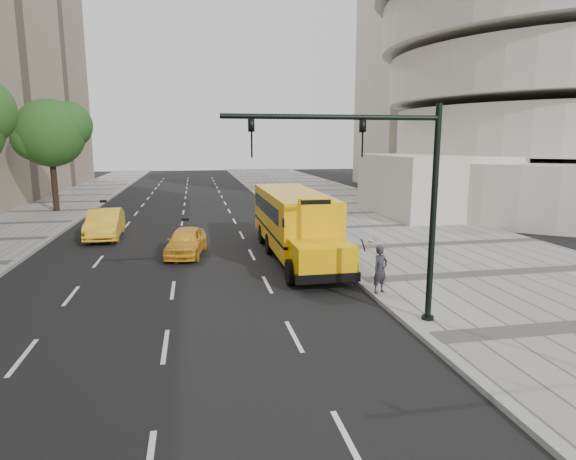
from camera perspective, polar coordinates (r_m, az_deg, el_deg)
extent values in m
plane|color=black|center=(23.06, -10.51, -3.17)|extent=(140.00, 140.00, 0.00)
cube|color=gray|center=(26.02, 16.95, -1.73)|extent=(12.00, 140.00, 0.15)
cube|color=gray|center=(23.83, 4.07, -2.39)|extent=(0.30, 140.00, 0.15)
cube|color=gray|center=(24.36, -29.71, -3.48)|extent=(0.30, 140.00, 0.15)
cylinder|color=silver|center=(47.36, 28.59, 5.12)|extent=(32.00, 32.00, 4.00)
cylinder|color=silver|center=(47.25, 29.03, 10.07)|extent=(26.00, 26.00, 3.60)
cylinder|color=silver|center=(47.50, 29.49, 15.12)|extent=(27.60, 27.60, 3.60)
cylinder|color=silver|center=(48.12, 29.97, 20.08)|extent=(29.20, 29.20, 3.60)
cube|color=beige|center=(64.18, 16.27, 20.96)|extent=(14.00, 12.00, 35.00)
cube|color=silver|center=(36.79, 16.78, 5.08)|extent=(8.00, 10.00, 4.40)
cylinder|color=black|center=(40.56, -25.99, 5.58)|extent=(0.44, 0.44, 5.31)
sphere|color=#1F4717|center=(40.47, -26.37, 10.26)|extent=(4.99, 4.99, 4.99)
sphere|color=#1F4717|center=(40.48, -24.60, 11.24)|extent=(3.49, 3.49, 3.49)
sphere|color=#1F4717|center=(40.35, -27.86, 9.57)|extent=(3.24, 3.24, 3.24)
cube|color=#FFB506|center=(23.17, 0.54, 1.55)|extent=(2.50, 9.00, 2.45)
cube|color=#FFB506|center=(18.05, 4.03, -3.24)|extent=(2.20, 2.00, 1.10)
cube|color=black|center=(17.37, 4.76, -5.67)|extent=(2.38, 0.25, 0.35)
cube|color=black|center=(23.26, 0.54, 0.27)|extent=(2.52, 9.00, 0.12)
cube|color=black|center=(18.82, 3.24, 0.92)|extent=(2.05, 0.10, 0.90)
cube|color=black|center=(23.59, 0.30, 2.87)|extent=(2.52, 7.50, 0.70)
cube|color=#FFB506|center=(18.70, 3.28, 3.33)|extent=(1.40, 0.12, 0.28)
ellipsoid|color=silver|center=(17.04, 10.23, -1.44)|extent=(0.32, 0.32, 0.14)
cylinder|color=black|center=(17.20, 9.20, -1.98)|extent=(0.36, 0.47, 0.58)
cylinder|color=black|center=(18.23, 0.32, -5.02)|extent=(0.30, 1.00, 1.00)
cylinder|color=black|center=(18.79, 7.11, -4.63)|extent=(0.30, 1.00, 1.00)
cylinder|color=black|center=(23.21, -2.20, -1.65)|extent=(0.30, 1.00, 1.00)
cylinder|color=black|center=(23.65, 3.22, -1.43)|extent=(0.30, 1.00, 1.00)
cylinder|color=black|center=(25.63, -3.06, -0.50)|extent=(0.30, 1.00, 1.00)
cylinder|color=black|center=(26.03, 1.87, -0.32)|extent=(0.30, 1.00, 1.00)
imported|color=yellow|center=(23.39, -12.00, -1.34)|extent=(2.22, 4.17, 1.35)
imported|color=yellow|center=(28.87, -20.88, 0.68)|extent=(1.90, 4.96, 1.61)
imported|color=#26252C|center=(17.05, 10.88, -4.62)|extent=(0.72, 0.61, 1.68)
cylinder|color=black|center=(14.39, 16.82, 1.35)|extent=(0.18, 0.18, 6.40)
cylinder|color=black|center=(15.16, 16.20, -10.19)|extent=(0.36, 0.36, 0.25)
cylinder|color=black|center=(13.10, 5.48, 13.19)|extent=(6.00, 0.14, 0.14)
imported|color=black|center=(13.34, 8.79, 10.70)|extent=(0.16, 0.20, 1.00)
imported|color=black|center=(12.65, -4.35, 10.81)|extent=(0.16, 0.20, 1.00)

